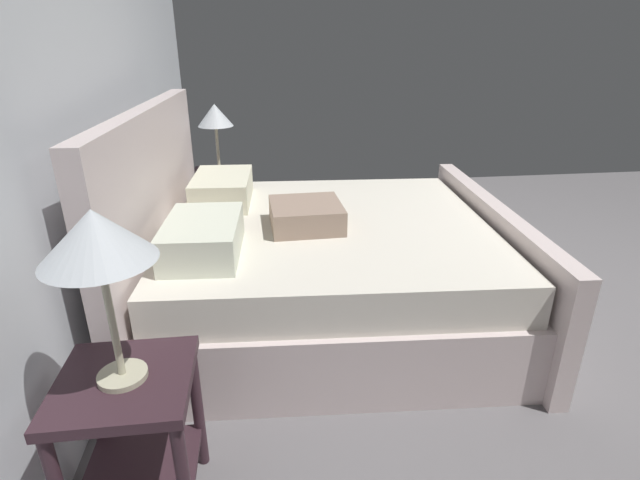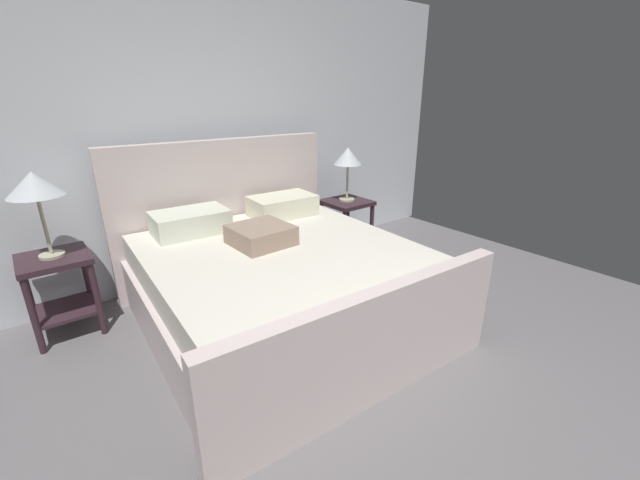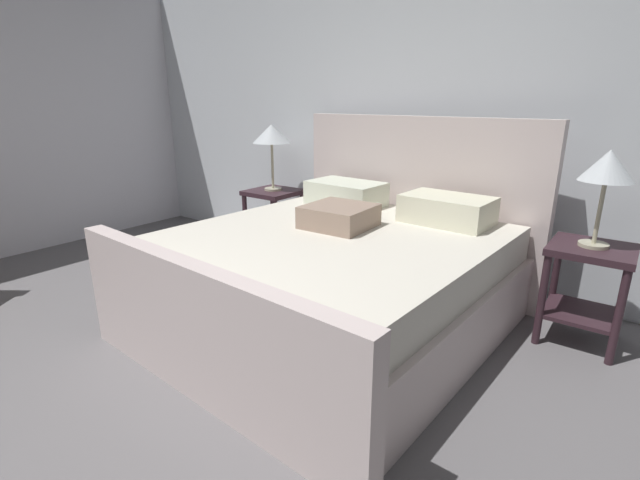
{
  "view_description": "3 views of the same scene",
  "coord_description": "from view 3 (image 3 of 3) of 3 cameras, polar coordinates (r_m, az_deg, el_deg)",
  "views": [
    {
      "loc": [
        -2.53,
        2.13,
        1.64
      ],
      "look_at": [
        0.03,
        1.81,
        0.55
      ],
      "focal_mm": 27.16,
      "sensor_mm": 36.0,
      "label": 1
    },
    {
      "loc": [
        -1.28,
        -0.52,
        1.68
      ],
      "look_at": [
        0.36,
        1.55,
        0.68
      ],
      "focal_mm": 22.33,
      "sensor_mm": 36.0,
      "label": 2
    },
    {
      "loc": [
        1.65,
        -0.44,
        1.41
      ],
      "look_at": [
        0.24,
        1.46,
        0.67
      ],
      "focal_mm": 25.42,
      "sensor_mm": 36.0,
      "label": 3
    }
  ],
  "objects": [
    {
      "name": "bed",
      "position": [
        2.9,
        2.5,
        -3.92
      ],
      "size": [
        2.08,
        2.22,
        1.29
      ],
      "color": "beige",
      "rests_on": "ground"
    },
    {
      "name": "table_lamp_left",
      "position": [
        4.17,
        -6.13,
        12.93
      ],
      "size": [
        0.34,
        0.34,
        0.59
      ],
      "color": "#B7B293",
      "rests_on": "nightstand_left"
    },
    {
      "name": "wall_back",
      "position": [
        3.82,
        11.47,
        15.68
      ],
      "size": [
        6.24,
        0.12,
        2.63
      ],
      "primitive_type": "cube",
      "color": "silver",
      "rests_on": "ground"
    },
    {
      "name": "nightstand_right",
      "position": [
        3.08,
        30.57,
        -4.17
      ],
      "size": [
        0.44,
        0.44,
        0.6
      ],
      "color": "#331F27",
      "rests_on": "ground"
    },
    {
      "name": "table_lamp_right",
      "position": [
        2.94,
        32.47,
        7.53
      ],
      "size": [
        0.28,
        0.28,
        0.55
      ],
      "color": "#B7B293",
      "rests_on": "nightstand_right"
    },
    {
      "name": "nightstand_left",
      "position": [
        4.27,
        -5.83,
        3.67
      ],
      "size": [
        0.44,
        0.44,
        0.6
      ],
      "color": "#331F27",
      "rests_on": "ground"
    }
  ]
}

